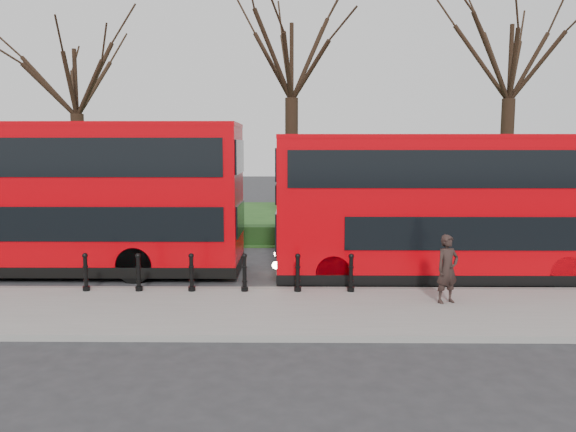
{
  "coord_description": "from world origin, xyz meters",
  "views": [
    {
      "loc": [
        2.12,
        -16.37,
        4.11
      ],
      "look_at": [
        1.94,
        0.5,
        2.0
      ],
      "focal_mm": 35.0,
      "sensor_mm": 36.0,
      "label": 1
    }
  ],
  "objects_px": {
    "bus_rear": "(461,209)",
    "bus_lead": "(51,199)",
    "pedestrian": "(447,269)",
    "bollard_row": "(218,273)"
  },
  "relations": [
    {
      "from": "bus_rear",
      "to": "bus_lead",
      "type": "bearing_deg",
      "value": 176.14
    },
    {
      "from": "bus_lead",
      "to": "pedestrian",
      "type": "relative_size",
      "value": 6.93
    },
    {
      "from": "pedestrian",
      "to": "bollard_row",
      "type": "bearing_deg",
      "value": 145.79
    },
    {
      "from": "bus_lead",
      "to": "pedestrian",
      "type": "height_order",
      "value": "bus_lead"
    },
    {
      "from": "bus_rear",
      "to": "pedestrian",
      "type": "bearing_deg",
      "value": -111.45
    },
    {
      "from": "bollard_row",
      "to": "pedestrian",
      "type": "distance_m",
      "value": 6.07
    },
    {
      "from": "bus_lead",
      "to": "bus_rear",
      "type": "xyz_separation_m",
      "value": [
        12.81,
        -0.86,
        -0.2
      ]
    },
    {
      "from": "bus_lead",
      "to": "bus_rear",
      "type": "height_order",
      "value": "bus_lead"
    },
    {
      "from": "bollard_row",
      "to": "bus_lead",
      "type": "height_order",
      "value": "bus_lead"
    },
    {
      "from": "bus_lead",
      "to": "bus_rear",
      "type": "distance_m",
      "value": 12.84
    }
  ]
}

